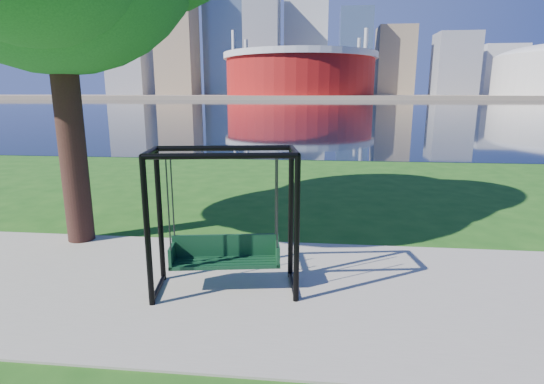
# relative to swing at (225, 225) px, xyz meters

# --- Properties ---
(ground) EXTENTS (900.00, 900.00, 0.00)m
(ground) POSITION_rel_swing_xyz_m (0.60, 0.58, -1.01)
(ground) COLOR #1E5114
(ground) RESTS_ON ground
(path) EXTENTS (120.00, 4.00, 0.03)m
(path) POSITION_rel_swing_xyz_m (0.60, 0.08, -0.99)
(path) COLOR #9E937F
(path) RESTS_ON ground
(river) EXTENTS (900.00, 180.00, 0.02)m
(river) POSITION_rel_swing_xyz_m (0.60, 102.58, -1.00)
(river) COLOR black
(river) RESTS_ON ground
(far_bank) EXTENTS (900.00, 228.00, 2.00)m
(far_bank) POSITION_rel_swing_xyz_m (0.60, 306.58, -0.01)
(far_bank) COLOR #937F60
(far_bank) RESTS_ON ground
(stadium) EXTENTS (83.00, 83.00, 32.00)m
(stadium) POSITION_rel_swing_xyz_m (-9.40, 235.58, 13.22)
(stadium) COLOR maroon
(stadium) RESTS_ON far_bank
(skyline) EXTENTS (392.00, 66.00, 96.50)m
(skyline) POSITION_rel_swing_xyz_m (-3.66, 319.97, 34.88)
(skyline) COLOR gray
(skyline) RESTS_ON far_bank
(swing) EXTENTS (2.15, 1.19, 2.08)m
(swing) POSITION_rel_swing_xyz_m (0.00, 0.00, 0.00)
(swing) COLOR black
(swing) RESTS_ON ground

